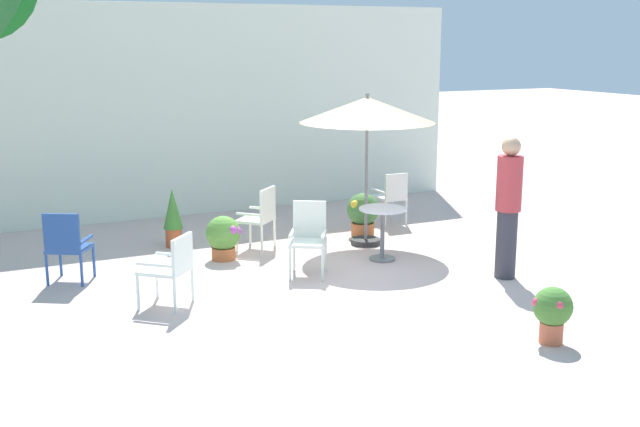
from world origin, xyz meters
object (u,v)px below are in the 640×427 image
object	(u,v)px
potted_plant_2	(363,212)
patio_chair_2	(261,214)
potted_plant_3	(553,311)
standing_person	(508,205)
patio_umbrella_0	(367,111)
cafe_table_0	(383,224)
potted_plant_4	(223,236)
patio_chair_4	(171,265)
potted_plant_1	(173,216)
patio_chair_1	(309,234)
patio_chair_3	(66,243)
patio_chair_0	(392,195)

from	to	relation	value
potted_plant_2	patio_chair_2	bearing A→B (deg)	-176.88
potted_plant_3	standing_person	world-z (taller)	standing_person
patio_umbrella_0	cafe_table_0	xyz separation A→B (m)	(-0.21, -0.84, -1.45)
patio_umbrella_0	potted_plant_4	size ratio (longest dim) A/B	3.65
patio_chair_4	potted_plant_1	distance (m)	2.66
potted_plant_2	potted_plant_3	world-z (taller)	potted_plant_2
patio_chair_1	patio_chair_3	world-z (taller)	patio_chair_1
cafe_table_0	potted_plant_4	distance (m)	2.18
patio_chair_1	patio_chair_3	xyz separation A→B (m)	(-2.85, 0.94, -0.02)
potted_plant_3	potted_plant_4	bearing A→B (deg)	114.15
cafe_table_0	standing_person	xyz separation A→B (m)	(0.99, -1.38, 0.43)
patio_chair_1	potted_plant_2	bearing A→B (deg)	42.92
patio_umbrella_0	patio_chair_3	xyz separation A→B (m)	(-4.24, -0.07, -1.44)
potted_plant_1	potted_plant_2	size ratio (longest dim) A/B	1.30
cafe_table_0	patio_chair_1	xyz separation A→B (m)	(-1.19, -0.17, 0.03)
cafe_table_0	potted_plant_2	distance (m)	1.40
patio_umbrella_0	potted_plant_1	world-z (taller)	patio_umbrella_0
patio_chair_2	potted_plant_4	xyz separation A→B (m)	(-0.66, -0.27, -0.19)
patio_chair_0	potted_plant_4	bearing A→B (deg)	-165.10
cafe_table_0	patio_umbrella_0	bearing A→B (deg)	76.21
potted_plant_2	patio_chair_4	bearing A→B (deg)	-150.93
cafe_table_0	patio_chair_0	size ratio (longest dim) A/B	0.85
patio_chair_2	standing_person	bearing A→B (deg)	-48.82
patio_chair_1	potted_plant_2	world-z (taller)	patio_chair_1
potted_plant_3	potted_plant_4	size ratio (longest dim) A/B	0.95
patio_chair_4	patio_chair_3	bearing A→B (deg)	123.47
potted_plant_2	standing_person	distance (m)	2.83
cafe_table_0	potted_plant_1	bearing A→B (deg)	141.15
potted_plant_4	potted_plant_3	bearing A→B (deg)	-65.85
patio_chair_1	potted_plant_2	size ratio (longest dim) A/B	1.42
patio_chair_3	standing_person	bearing A→B (deg)	-23.15
standing_person	cafe_table_0	bearing A→B (deg)	125.67
patio_umbrella_0	cafe_table_0	size ratio (longest dim) A/B	3.05
patio_umbrella_0	potted_plant_2	distance (m)	1.68
patio_chair_3	potted_plant_2	size ratio (longest dim) A/B	1.38
patio_chair_3	patio_chair_4	distance (m)	1.68
patio_chair_1	potted_plant_3	distance (m)	3.40
patio_chair_2	patio_chair_3	bearing A→B (deg)	-170.40
potted_plant_4	patio_chair_4	bearing A→B (deg)	-125.92
patio_umbrella_0	potted_plant_3	bearing A→B (deg)	-92.96
patio_chair_0	patio_chair_3	size ratio (longest dim) A/B	0.94
potted_plant_2	patio_chair_0	bearing A→B (deg)	31.13
patio_chair_1	potted_plant_1	distance (m)	2.41
patio_chair_2	patio_chair_3	distance (m)	2.78
patio_chair_3	patio_umbrella_0	bearing A→B (deg)	0.96
patio_umbrella_0	potted_plant_4	distance (m)	2.70
patio_chair_3	patio_chair_4	xyz separation A→B (m)	(0.93, -1.40, -0.03)
patio_chair_3	potted_plant_1	bearing A→B (deg)	34.97
potted_plant_1	potted_plant_4	xyz separation A→B (m)	(0.44, -0.96, -0.13)
patio_chair_3	potted_plant_1	size ratio (longest dim) A/B	1.06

